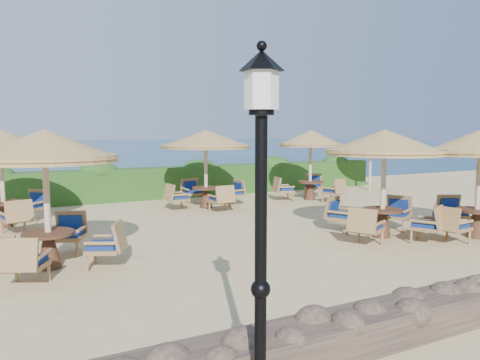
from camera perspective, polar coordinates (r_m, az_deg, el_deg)
ground at (r=12.67m, az=5.77°, el=-5.95°), size 120.00×120.00×0.00m
sea at (r=80.66m, az=-22.90°, el=3.67°), size 160.00×160.00×0.00m
hedge at (r=18.93m, az=-6.32°, el=-0.16°), size 18.00×0.90×1.20m
lamp_post at (r=4.22m, az=2.54°, el=-8.63°), size 0.44×0.44×3.31m
extra_parasol at (r=21.36m, az=15.67°, el=4.58°), size 2.30×2.30×2.41m
cafe_set_0 at (r=9.50m, az=-22.60°, el=0.56°), size 2.83×2.83×2.65m
cafe_set_1 at (r=11.94m, az=17.15°, el=2.03°), size 2.89×2.89×2.65m
cafe_set_2 at (r=12.74m, az=27.17°, el=1.95°), size 2.74×2.75×2.65m
cafe_set_3 at (r=14.12m, az=-27.13°, el=2.33°), size 2.77×2.77×2.65m
cafe_set_4 at (r=15.91m, az=-4.20°, el=3.34°), size 3.05×3.05×2.65m
cafe_set_5 at (r=17.96m, az=8.60°, el=3.34°), size 2.66×2.70×2.65m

